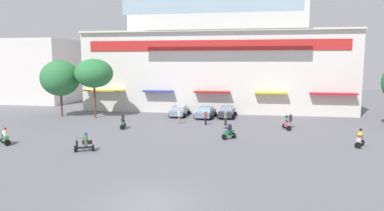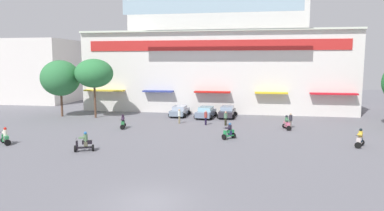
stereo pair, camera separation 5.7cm
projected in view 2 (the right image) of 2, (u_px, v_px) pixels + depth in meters
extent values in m
plane|color=slate|center=(192.00, 143.00, 30.13)|extent=(128.00, 128.00, 0.00)
cube|color=silver|center=(217.00, 72.00, 51.42)|extent=(37.70, 10.98, 11.04)
cube|color=silver|center=(218.00, 4.00, 50.70)|extent=(24.58, 9.88, 8.82)
cube|color=red|center=(213.00, 45.00, 45.52)|extent=(34.69, 0.12, 1.38)
cube|color=silver|center=(213.00, 30.00, 45.24)|extent=(37.70, 0.70, 0.24)
cube|color=gold|center=(104.00, 90.00, 48.38)|extent=(5.78, 1.10, 0.20)
cube|color=navy|center=(158.00, 91.00, 47.08)|extent=(4.19, 1.10, 0.20)
cube|color=red|center=(212.00, 92.00, 45.84)|extent=(4.80, 1.10, 0.20)
cube|color=gold|center=(271.00, 93.00, 44.56)|extent=(4.17, 1.10, 0.20)
cube|color=red|center=(334.00, 94.00, 43.28)|extent=(5.68, 1.10, 0.20)
cube|color=#99B7C6|center=(210.00, 5.00, 40.68)|extent=(21.63, 0.08, 1.76)
cube|color=silver|center=(41.00, 71.00, 60.71)|extent=(11.80, 11.28, 10.80)
cylinder|color=brown|center=(95.00, 102.00, 43.39)|extent=(0.26, 0.26, 3.94)
ellipsoid|color=#2F793F|center=(94.00, 73.00, 42.93)|extent=(4.78, 4.38, 3.60)
cylinder|color=brown|center=(62.00, 104.00, 44.40)|extent=(0.28, 0.28, 3.25)
ellipsoid|color=#30753F|center=(60.00, 78.00, 43.98)|extent=(4.91, 4.96, 4.56)
cube|color=gray|center=(180.00, 112.00, 44.78)|extent=(1.91, 4.41, 0.63)
cube|color=#A3AFC0|center=(180.00, 107.00, 44.71)|extent=(1.60, 2.22, 0.46)
cylinder|color=black|center=(175.00, 112.00, 46.31)|extent=(0.60, 0.18, 0.60)
cylinder|color=black|center=(189.00, 113.00, 45.96)|extent=(0.60, 0.18, 0.60)
cylinder|color=black|center=(170.00, 115.00, 43.67)|extent=(0.60, 0.18, 0.60)
cylinder|color=black|center=(184.00, 116.00, 43.33)|extent=(0.60, 0.18, 0.60)
cube|color=slate|center=(206.00, 113.00, 43.45)|extent=(2.25, 4.60, 0.66)
cube|color=#8FC1CF|center=(206.00, 109.00, 43.38)|extent=(1.79, 2.36, 0.49)
cylinder|color=black|center=(201.00, 114.00, 45.05)|extent=(0.61, 0.22, 0.60)
cylinder|color=black|center=(215.00, 114.00, 44.58)|extent=(0.61, 0.22, 0.60)
cylinder|color=black|center=(196.00, 117.00, 42.40)|extent=(0.61, 0.22, 0.60)
cylinder|color=black|center=(211.00, 117.00, 41.93)|extent=(0.61, 0.22, 0.60)
cube|color=#2D2A32|center=(227.00, 113.00, 43.68)|extent=(1.93, 4.43, 0.70)
cube|color=#96AEC8|center=(227.00, 108.00, 43.61)|extent=(1.58, 2.25, 0.46)
cylinder|color=black|center=(222.00, 113.00, 45.21)|extent=(0.61, 0.20, 0.60)
cylinder|color=black|center=(235.00, 114.00, 44.84)|extent=(0.61, 0.20, 0.60)
cylinder|color=black|center=(219.00, 117.00, 42.61)|extent=(0.61, 0.20, 0.60)
cylinder|color=black|center=(233.00, 117.00, 42.23)|extent=(0.61, 0.20, 0.60)
cylinder|color=black|center=(4.00, 140.00, 29.99)|extent=(0.44, 0.49, 0.52)
cylinder|color=black|center=(8.00, 143.00, 28.99)|extent=(0.44, 0.49, 0.52)
cube|color=#318A50|center=(6.00, 141.00, 29.48)|extent=(1.09, 0.96, 0.10)
cube|color=#318A50|center=(6.00, 137.00, 29.26)|extent=(0.77, 0.70, 0.28)
cube|color=#318A50|center=(4.00, 138.00, 29.86)|extent=(0.31, 0.34, 0.65)
cylinder|color=black|center=(3.00, 132.00, 29.81)|extent=(0.35, 0.43, 0.04)
cube|color=slate|center=(6.00, 138.00, 29.35)|extent=(0.42, 0.42, 0.36)
cylinder|color=silver|center=(5.00, 133.00, 29.30)|extent=(0.45, 0.45, 0.57)
sphere|color=red|center=(5.00, 129.00, 29.25)|extent=(0.25, 0.25, 0.25)
cube|color=silver|center=(4.00, 132.00, 29.51)|extent=(0.56, 0.54, 0.10)
cylinder|color=black|center=(289.00, 128.00, 35.30)|extent=(0.54, 0.25, 0.52)
cylinder|color=black|center=(285.00, 126.00, 36.60)|extent=(0.54, 0.25, 0.52)
cube|color=#E4688B|center=(287.00, 127.00, 35.94)|extent=(0.52, 1.20, 0.10)
cube|color=#E4688B|center=(286.00, 123.00, 36.13)|extent=(0.45, 0.79, 0.28)
cube|color=#E4688B|center=(288.00, 126.00, 35.40)|extent=(0.34, 0.21, 0.65)
cylinder|color=black|center=(289.00, 121.00, 35.31)|extent=(0.52, 0.15, 0.04)
cube|color=slate|center=(286.00, 124.00, 36.05)|extent=(0.37, 0.34, 0.36)
cylinder|color=#497C58|center=(287.00, 120.00, 35.99)|extent=(0.38, 0.38, 0.55)
sphere|color=black|center=(287.00, 116.00, 35.94)|extent=(0.25, 0.25, 0.25)
cube|color=#497C58|center=(287.00, 120.00, 35.70)|extent=(0.43, 0.50, 0.10)
cylinder|color=black|center=(75.00, 149.00, 27.02)|extent=(0.33, 0.54, 0.52)
cylinder|color=black|center=(93.00, 148.00, 27.30)|extent=(0.33, 0.54, 0.52)
cube|color=black|center=(84.00, 147.00, 27.15)|extent=(1.20, 0.70, 0.10)
cube|color=black|center=(87.00, 142.00, 27.15)|extent=(0.81, 0.56, 0.28)
cube|color=black|center=(77.00, 145.00, 27.02)|extent=(0.25, 0.35, 0.72)
cylinder|color=black|center=(76.00, 138.00, 26.94)|extent=(0.23, 0.50, 0.04)
cube|color=#52513D|center=(86.00, 144.00, 27.14)|extent=(0.38, 0.40, 0.36)
cylinder|color=#587A53|center=(86.00, 138.00, 27.09)|extent=(0.42, 0.42, 0.57)
sphere|color=#2767A9|center=(85.00, 133.00, 27.04)|extent=(0.25, 0.25, 0.25)
cube|color=#587A53|center=(82.00, 138.00, 27.02)|extent=(0.54, 0.48, 0.10)
cylinder|color=black|center=(358.00, 145.00, 28.10)|extent=(0.53, 0.36, 0.52)
cylinder|color=black|center=(361.00, 142.00, 29.13)|extent=(0.53, 0.36, 0.52)
cube|color=beige|center=(360.00, 143.00, 28.60)|extent=(0.76, 1.14, 0.10)
cube|color=beige|center=(361.00, 138.00, 28.74)|extent=(0.59, 0.78, 0.28)
cube|color=beige|center=(359.00, 142.00, 28.17)|extent=(0.35, 0.27, 0.70)
cylinder|color=black|center=(359.00, 136.00, 28.08)|extent=(0.48, 0.27, 0.04)
cube|color=#1B354A|center=(360.00, 140.00, 28.67)|extent=(0.41, 0.39, 0.36)
cylinder|color=gold|center=(361.00, 134.00, 28.61)|extent=(0.43, 0.43, 0.55)
sphere|color=black|center=(361.00, 130.00, 28.57)|extent=(0.25, 0.25, 0.25)
cube|color=gold|center=(360.00, 135.00, 28.38)|extent=(0.50, 0.55, 0.10)
cylinder|color=black|center=(224.00, 137.00, 31.19)|extent=(0.47, 0.47, 0.52)
cylinder|color=black|center=(234.00, 136.00, 31.84)|extent=(0.47, 0.47, 0.52)
cube|color=#238E49|center=(229.00, 136.00, 31.50)|extent=(0.92, 0.91, 0.10)
cube|color=#238E49|center=(231.00, 131.00, 31.57)|extent=(0.67, 0.67, 0.28)
cube|color=#238E49|center=(225.00, 134.00, 31.22)|extent=(0.32, 0.33, 0.69)
cylinder|color=black|center=(225.00, 128.00, 31.14)|extent=(0.39, 0.40, 0.04)
cube|color=navy|center=(230.00, 133.00, 31.53)|extent=(0.42, 0.42, 0.36)
cylinder|color=#282132|center=(230.00, 128.00, 31.48)|extent=(0.45, 0.45, 0.52)
sphere|color=#30649D|center=(230.00, 124.00, 31.43)|extent=(0.25, 0.25, 0.25)
cube|color=#282132|center=(228.00, 128.00, 31.33)|extent=(0.55, 0.55, 0.10)
cylinder|color=black|center=(122.00, 127.00, 35.88)|extent=(0.54, 0.28, 0.52)
cylinder|color=black|center=(124.00, 125.00, 37.17)|extent=(0.54, 0.28, 0.52)
cube|color=#2C7E44|center=(123.00, 125.00, 36.52)|extent=(0.58, 1.18, 0.10)
cube|color=#2C7E44|center=(123.00, 122.00, 36.71)|extent=(0.49, 0.79, 0.28)
cube|color=#2C7E44|center=(123.00, 125.00, 35.99)|extent=(0.35, 0.22, 0.65)
cylinder|color=black|center=(122.00, 120.00, 35.89)|extent=(0.51, 0.18, 0.04)
cube|color=black|center=(123.00, 123.00, 36.62)|extent=(0.38, 0.36, 0.36)
cylinder|color=#38253C|center=(123.00, 119.00, 36.56)|extent=(0.40, 0.40, 0.53)
sphere|color=black|center=(123.00, 116.00, 36.52)|extent=(0.25, 0.25, 0.25)
cube|color=#38253C|center=(123.00, 119.00, 36.28)|extent=(0.45, 0.52, 0.10)
cylinder|color=#72695C|center=(290.00, 124.00, 36.68)|extent=(0.25, 0.25, 0.81)
cylinder|color=#2F2D37|center=(291.00, 118.00, 36.59)|extent=(0.40, 0.40, 0.60)
sphere|color=tan|center=(291.00, 114.00, 36.54)|extent=(0.20, 0.20, 0.20)
cylinder|color=#807454|center=(179.00, 120.00, 39.45)|extent=(0.28, 0.28, 0.87)
cylinder|color=silver|center=(179.00, 114.00, 39.36)|extent=(0.46, 0.46, 0.58)
sphere|color=tan|center=(179.00, 110.00, 39.31)|extent=(0.22, 0.22, 0.22)
cylinder|color=black|center=(226.00, 122.00, 38.21)|extent=(0.33, 0.33, 0.83)
cylinder|color=#4E7355|center=(226.00, 116.00, 38.12)|extent=(0.54, 0.54, 0.54)
sphere|color=tan|center=(226.00, 112.00, 38.07)|extent=(0.23, 0.23, 0.23)
cylinder|color=black|center=(206.00, 121.00, 38.52)|extent=(0.23, 0.23, 0.85)
cylinder|color=#953631|center=(206.00, 115.00, 38.43)|extent=(0.37, 0.37, 0.57)
sphere|color=tan|center=(206.00, 112.00, 38.38)|extent=(0.21, 0.21, 0.21)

